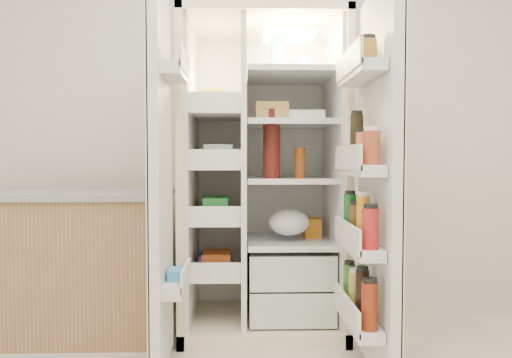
{
  "coord_description": "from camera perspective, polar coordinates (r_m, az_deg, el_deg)",
  "views": [
    {
      "loc": [
        -0.11,
        -1.23,
        1.0
      ],
      "look_at": [
        -0.04,
        1.25,
        0.9
      ],
      "focal_mm": 34.0,
      "sensor_mm": 36.0,
      "label": 1
    }
  ],
  "objects": [
    {
      "name": "freezer_door",
      "position": [
        2.31,
        -11.09,
        -0.34
      ],
      "size": [
        0.15,
        0.4,
        1.72
      ],
      "color": "silver",
      "rests_on": "floor"
    },
    {
      "name": "refrigerator",
      "position": [
        2.89,
        1.09,
        -2.7
      ],
      "size": [
        0.92,
        0.7,
        1.8
      ],
      "color": "beige",
      "rests_on": "floor"
    },
    {
      "name": "wall_back",
      "position": [
        3.25,
        0.45,
        8.57
      ],
      "size": [
        4.0,
        0.02,
        2.7
      ],
      "primitive_type": "cube",
      "color": "silver",
      "rests_on": "floor"
    },
    {
      "name": "kitchen_counter",
      "position": [
        2.99,
        -21.07,
        -9.14
      ],
      "size": [
        1.13,
        0.6,
        0.82
      ],
      "color": "#927149",
      "rests_on": "floor"
    },
    {
      "name": "fridge_door",
      "position": [
        2.27,
        13.72,
        -0.85
      ],
      "size": [
        0.17,
        0.58,
        1.72
      ],
      "color": "silver",
      "rests_on": "floor"
    }
  ]
}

